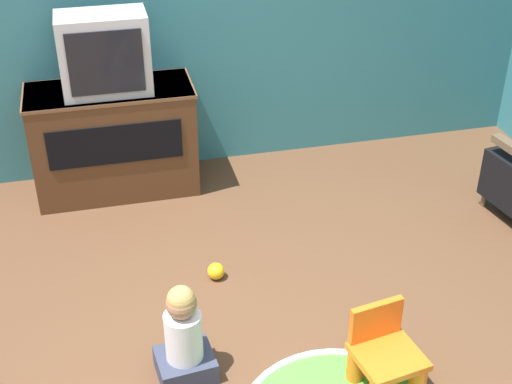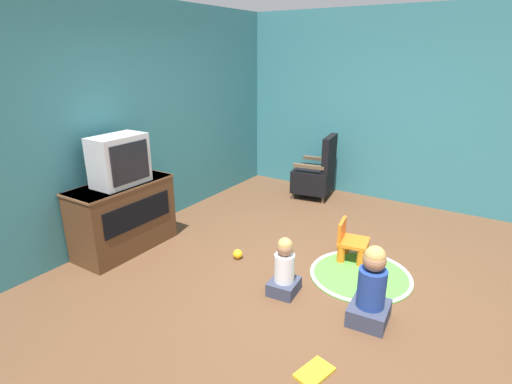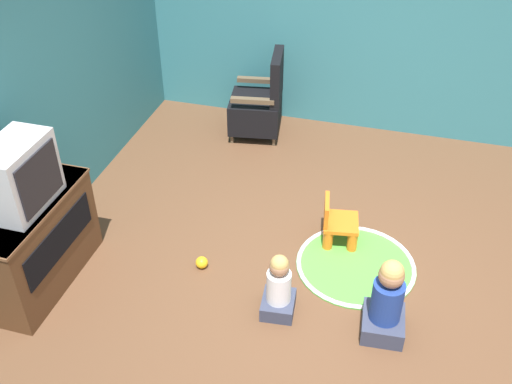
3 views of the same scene
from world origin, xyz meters
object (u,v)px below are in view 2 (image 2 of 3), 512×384
(television, at_px, (119,160))
(child_watching_left, at_px, (371,290))
(child_watching_center, at_px, (284,269))
(tv_cabinet, at_px, (123,216))
(yellow_kid_chair, at_px, (351,244))
(book, at_px, (314,373))
(toy_ball, at_px, (238,254))
(black_armchair, at_px, (316,174))

(television, xyz_separation_m, child_watching_left, (0.20, -2.71, -0.75))
(television, bearing_deg, child_watching_center, -84.34)
(tv_cabinet, xyz_separation_m, yellow_kid_chair, (1.14, -2.26, -0.23))
(book, bearing_deg, child_watching_center, -124.19)
(yellow_kid_chair, relative_size, child_watching_center, 0.78)
(television, distance_m, toy_ball, 1.61)
(child_watching_center, bearing_deg, black_armchair, 12.87)
(television, xyz_separation_m, toy_ball, (0.49, -1.17, -1.00))
(television, relative_size, child_watching_center, 1.03)
(toy_ball, bearing_deg, child_watching_left, -100.52)
(child_watching_left, xyz_separation_m, child_watching_center, (-0.01, 0.80, -0.06))
(tv_cabinet, xyz_separation_m, toy_ball, (0.49, -1.22, -0.35))
(child_watching_left, distance_m, child_watching_center, 0.80)
(yellow_kid_chair, height_order, child_watching_center, child_watching_center)
(tv_cabinet, relative_size, yellow_kid_chair, 2.61)
(child_watching_center, height_order, toy_ball, child_watching_center)
(child_watching_left, relative_size, book, 2.25)
(child_watching_left, xyz_separation_m, book, (-0.79, 0.13, -0.29))
(tv_cabinet, height_order, toy_ball, tv_cabinet)
(tv_cabinet, height_order, child_watching_center, tv_cabinet)
(book, bearing_deg, yellow_kid_chair, -153.12)
(yellow_kid_chair, bearing_deg, television, 107.95)
(television, relative_size, black_armchair, 0.60)
(child_watching_left, height_order, book, child_watching_left)
(television, bearing_deg, black_armchair, -20.82)
(television, bearing_deg, book, -102.73)
(tv_cabinet, height_order, yellow_kid_chair, tv_cabinet)
(child_watching_left, relative_size, toy_ball, 6.65)
(tv_cabinet, bearing_deg, child_watching_left, -85.80)
(toy_ball, bearing_deg, book, -127.24)
(child_watching_center, bearing_deg, tv_cabinet, 89.89)
(tv_cabinet, relative_size, black_armchair, 1.18)
(child_watching_left, bearing_deg, tv_cabinet, 89.94)
(yellow_kid_chair, xyz_separation_m, book, (-1.72, -0.37, -0.16))
(black_armchair, height_order, book, black_armchair)
(television, distance_m, black_armchair, 3.03)
(yellow_kid_chair, height_order, child_watching_left, child_watching_left)
(television, xyz_separation_m, book, (-0.58, -2.58, -1.04))
(television, xyz_separation_m, yellow_kid_chair, (1.14, -2.21, -0.87))
(television, height_order, toy_ball, television)
(black_armchair, bearing_deg, television, -29.84)
(television, relative_size, book, 1.88)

